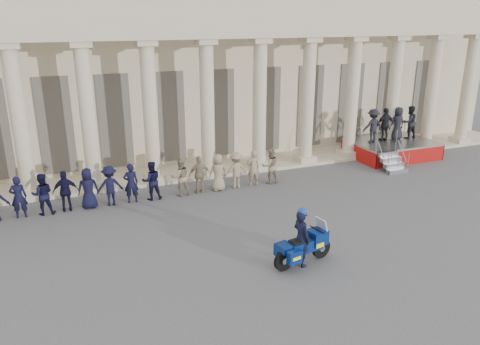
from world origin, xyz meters
name	(u,v)px	position (x,y,z in m)	size (l,w,h in m)	color
ground	(249,257)	(0.00, 0.00, 0.00)	(90.00, 90.00, 0.00)	#4C4C4F
building	(148,67)	(0.00, 14.74, 4.52)	(40.00, 12.50, 9.00)	#C2B392
officer_rank	(91,188)	(-4.20, 6.03, 0.82)	(16.27, 0.62, 1.63)	black
reviewing_stand	(391,131)	(11.32, 7.43, 1.42)	(4.33, 4.13, 2.65)	gray
motorcycle	(304,246)	(1.40, -0.98, 0.59)	(2.11, 1.01, 1.36)	black
rider	(301,237)	(1.29, -1.00, 0.93)	(0.54, 0.72, 1.88)	black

